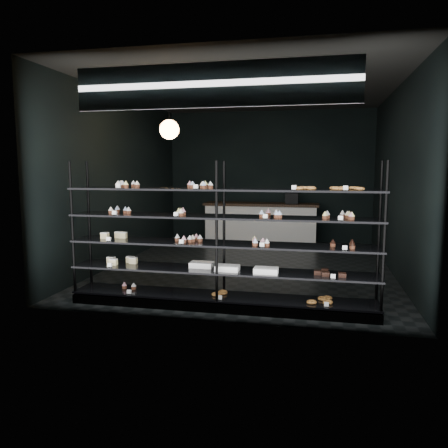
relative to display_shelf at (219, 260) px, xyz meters
name	(u,v)px	position (x,y,z in m)	size (l,w,h in m)	color
room	(250,180)	(0.03, 2.45, 0.97)	(5.01, 6.01, 3.20)	black
display_shelf	(219,260)	(0.00, 0.00, 0.00)	(4.00, 0.50, 1.91)	black
signage	(212,85)	(0.03, -0.48, 2.12)	(3.30, 0.05, 0.50)	#0D1941
pendant_lamp	(169,130)	(-1.21, 1.60, 1.82)	(0.32, 0.32, 0.89)	black
service_counter	(261,223)	(-0.08, 4.95, -0.13)	(2.72, 0.65, 1.23)	silver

